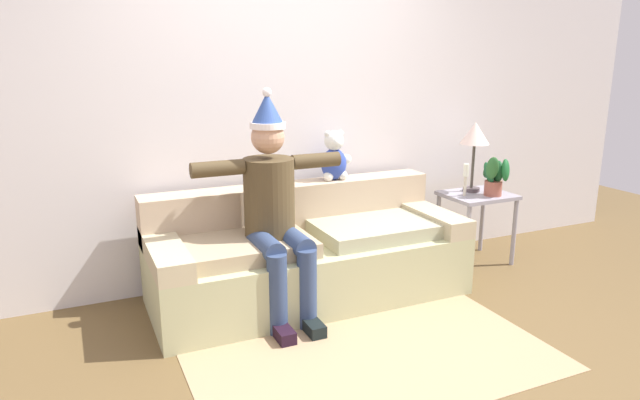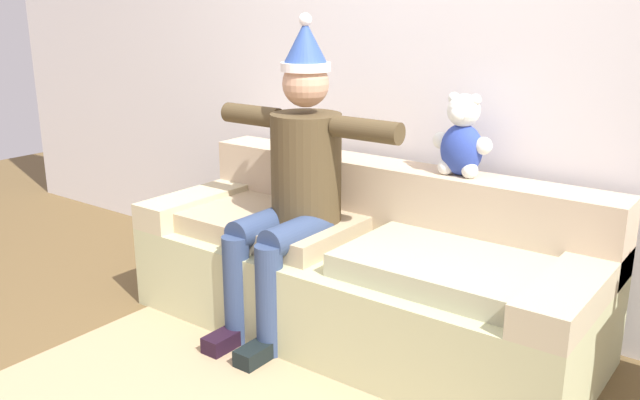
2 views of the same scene
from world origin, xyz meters
name	(u,v)px [view 2 (image 2 of 2)]	position (x,y,z in m)	size (l,w,h in m)	color
back_wall	(425,43)	(0.00, 1.55, 1.35)	(7.00, 0.10, 2.70)	silver
couch	(364,269)	(0.00, 1.03, 0.31)	(2.22, 0.88, 0.78)	#B3B586
person_seated	(294,177)	(-0.30, 0.87, 0.76)	(1.02, 0.77, 1.50)	#4C3C24
teddy_bear	(462,139)	(0.34, 1.30, 0.95)	(0.29, 0.17, 0.38)	#2D43A2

